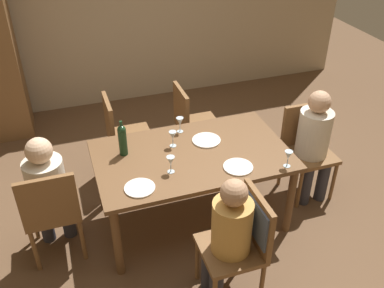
{
  "coord_description": "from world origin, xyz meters",
  "views": [
    {
      "loc": [
        -0.98,
        -2.91,
        2.87
      ],
      "look_at": [
        0.0,
        0.0,
        0.85
      ],
      "focal_mm": 40.18,
      "sensor_mm": 36.0,
      "label": 1
    }
  ],
  "objects_px": {
    "chair_far_right": "(191,120)",
    "wine_glass_centre": "(173,136)",
    "wine_bottle_tall_green": "(123,139)",
    "dinner_plate_guest_left": "(238,167)",
    "person_woman_host": "(48,188)",
    "person_man_bearded": "(315,139)",
    "chair_left_end": "(52,209)",
    "dinner_plate_host": "(140,188)",
    "chair_near": "(247,233)",
    "wine_glass_far": "(288,156)",
    "dining_table": "(192,161)",
    "chair_right_end": "(306,144)",
    "wine_glass_near_left": "(171,161)",
    "dinner_plate_guest_right": "(206,140)",
    "chair_far_left": "(122,132)",
    "person_man_guest": "(228,233)",
    "wine_glass_near_right": "(180,122)"
  },
  "relations": [
    {
      "from": "chair_far_right",
      "to": "wine_glass_centre",
      "type": "xyz_separation_m",
      "value": [
        -0.41,
        -0.72,
        0.32
      ]
    },
    {
      "from": "chair_far_left",
      "to": "wine_glass_centre",
      "type": "relative_size",
      "value": 6.17
    },
    {
      "from": "person_man_guest",
      "to": "wine_glass_near_right",
      "type": "height_order",
      "value": "person_man_guest"
    },
    {
      "from": "chair_right_end",
      "to": "dinner_plate_host",
      "type": "height_order",
      "value": "chair_right_end"
    },
    {
      "from": "dinner_plate_guest_right",
      "to": "wine_glass_near_left",
      "type": "bearing_deg",
      "value": -141.74
    },
    {
      "from": "dinner_plate_guest_right",
      "to": "chair_far_right",
      "type": "bearing_deg",
      "value": 82.03
    },
    {
      "from": "chair_far_right",
      "to": "wine_glass_centre",
      "type": "height_order",
      "value": "chair_far_right"
    },
    {
      "from": "chair_near",
      "to": "dinner_plate_guest_left",
      "type": "bearing_deg",
      "value": -16.86
    },
    {
      "from": "person_man_guest",
      "to": "chair_left_end",
      "type": "bearing_deg",
      "value": 56.24
    },
    {
      "from": "person_man_guest",
      "to": "dinner_plate_host",
      "type": "height_order",
      "value": "person_man_guest"
    },
    {
      "from": "dining_table",
      "to": "wine_glass_far",
      "type": "relative_size",
      "value": 11.31
    },
    {
      "from": "dining_table",
      "to": "wine_glass_far",
      "type": "height_order",
      "value": "wine_glass_far"
    },
    {
      "from": "dinner_plate_host",
      "to": "chair_far_left",
      "type": "bearing_deg",
      "value": 86.65
    },
    {
      "from": "dining_table",
      "to": "dinner_plate_guest_left",
      "type": "bearing_deg",
      "value": -46.85
    },
    {
      "from": "chair_left_end",
      "to": "dinner_plate_host",
      "type": "xyz_separation_m",
      "value": [
        0.69,
        -0.24,
        0.22
      ]
    },
    {
      "from": "wine_bottle_tall_green",
      "to": "dinner_plate_guest_left",
      "type": "bearing_deg",
      "value": -30.29
    },
    {
      "from": "chair_far_left",
      "to": "dinner_plate_host",
      "type": "relative_size",
      "value": 3.81
    },
    {
      "from": "dinner_plate_host",
      "to": "wine_glass_near_left",
      "type": "bearing_deg",
      "value": 24.33
    },
    {
      "from": "wine_glass_far",
      "to": "dinner_plate_guest_left",
      "type": "xyz_separation_m",
      "value": [
        -0.39,
        0.11,
        -0.1
      ]
    },
    {
      "from": "chair_right_end",
      "to": "chair_far_left",
      "type": "distance_m",
      "value": 1.87
    },
    {
      "from": "chair_far_left",
      "to": "wine_glass_centre",
      "type": "bearing_deg",
      "value": 25.58
    },
    {
      "from": "chair_left_end",
      "to": "chair_near",
      "type": "relative_size",
      "value": 1.0
    },
    {
      "from": "dinner_plate_guest_right",
      "to": "wine_glass_far",
      "type": "bearing_deg",
      "value": -49.0
    },
    {
      "from": "chair_near",
      "to": "wine_glass_centre",
      "type": "bearing_deg",
      "value": 13.12
    },
    {
      "from": "chair_left_end",
      "to": "chair_near",
      "type": "height_order",
      "value": "same"
    },
    {
      "from": "person_woman_host",
      "to": "person_man_bearded",
      "type": "height_order",
      "value": "person_man_bearded"
    },
    {
      "from": "dining_table",
      "to": "person_man_guest",
      "type": "height_order",
      "value": "person_man_guest"
    },
    {
      "from": "wine_glass_near_left",
      "to": "dining_table",
      "type": "bearing_deg",
      "value": 38.02
    },
    {
      "from": "person_woman_host",
      "to": "wine_glass_near_left",
      "type": "height_order",
      "value": "person_woman_host"
    },
    {
      "from": "chair_far_left",
      "to": "person_man_guest",
      "type": "relative_size",
      "value": 0.83
    },
    {
      "from": "wine_glass_near_left",
      "to": "wine_glass_far",
      "type": "bearing_deg",
      "value": -14.01
    },
    {
      "from": "person_man_bearded",
      "to": "person_man_guest",
      "type": "relative_size",
      "value": 1.04
    },
    {
      "from": "person_woman_host",
      "to": "wine_glass_far",
      "type": "relative_size",
      "value": 7.69
    },
    {
      "from": "wine_glass_near_left",
      "to": "chair_far_right",
      "type": "bearing_deg",
      "value": 63.5
    },
    {
      "from": "dining_table",
      "to": "wine_glass_centre",
      "type": "xyz_separation_m",
      "value": [
        -0.12,
        0.17,
        0.19
      ]
    },
    {
      "from": "dinner_plate_guest_left",
      "to": "person_woman_host",
      "type": "bearing_deg",
      "value": 167.3
    },
    {
      "from": "chair_near",
      "to": "dinner_plate_host",
      "type": "height_order",
      "value": "chair_near"
    },
    {
      "from": "person_woman_host",
      "to": "person_man_bearded",
      "type": "relative_size",
      "value": 1.0
    },
    {
      "from": "chair_far_left",
      "to": "person_woman_host",
      "type": "bearing_deg",
      "value": -41.29
    },
    {
      "from": "person_man_bearded",
      "to": "person_woman_host",
      "type": "bearing_deg",
      "value": -1.22
    },
    {
      "from": "wine_glass_near_left",
      "to": "dinner_plate_guest_left",
      "type": "bearing_deg",
      "value": -12.83
    },
    {
      "from": "dinner_plate_guest_left",
      "to": "dinner_plate_guest_right",
      "type": "xyz_separation_m",
      "value": [
        -0.11,
        0.47,
        0.0
      ]
    },
    {
      "from": "dining_table",
      "to": "dinner_plate_host",
      "type": "height_order",
      "value": "dinner_plate_host"
    },
    {
      "from": "person_man_guest",
      "to": "wine_glass_near_right",
      "type": "distance_m",
      "value": 1.29
    },
    {
      "from": "dining_table",
      "to": "wine_glass_far",
      "type": "distance_m",
      "value": 0.83
    },
    {
      "from": "wine_glass_centre",
      "to": "wine_glass_near_right",
      "type": "relative_size",
      "value": 1.0
    },
    {
      "from": "person_man_guest",
      "to": "wine_glass_far",
      "type": "height_order",
      "value": "person_man_guest"
    },
    {
      "from": "wine_glass_far",
      "to": "dinner_plate_host",
      "type": "height_order",
      "value": "wine_glass_far"
    },
    {
      "from": "chair_near",
      "to": "wine_bottle_tall_green",
      "type": "height_order",
      "value": "wine_bottle_tall_green"
    },
    {
      "from": "wine_glass_near_right",
      "to": "dinner_plate_guest_right",
      "type": "height_order",
      "value": "wine_glass_near_right"
    }
  ]
}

